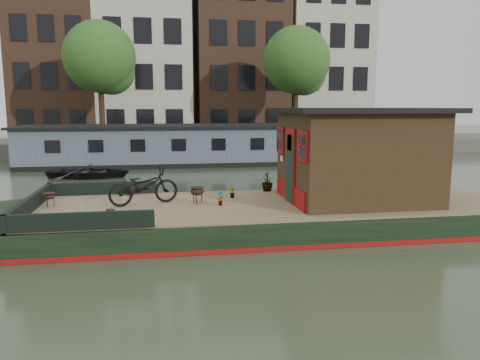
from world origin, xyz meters
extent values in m
plane|color=#2C3824|center=(0.00, 0.00, 0.00)|extent=(120.00, 120.00, 0.00)
cube|color=black|center=(0.00, 0.00, 0.30)|extent=(12.00, 4.00, 0.60)
cylinder|color=black|center=(-6.00, 0.00, 0.30)|extent=(4.00, 4.00, 0.60)
cube|color=maroon|center=(0.00, 0.00, 0.06)|extent=(12.02, 4.02, 0.10)
cube|color=#8D7957|center=(0.00, 0.00, 0.62)|extent=(11.80, 3.80, 0.05)
cube|color=black|center=(-5.92, 0.00, 0.82)|extent=(0.12, 4.00, 0.35)
cube|color=black|center=(-4.50, 1.92, 0.82)|extent=(3.00, 0.12, 0.35)
cube|color=black|center=(-4.50, -1.92, 0.82)|extent=(3.00, 0.12, 0.35)
cube|color=black|center=(2.20, 0.00, 1.80)|extent=(3.50, 3.00, 2.30)
cube|color=black|center=(2.20, 0.00, 3.01)|extent=(4.00, 3.50, 0.12)
cube|color=maroon|center=(0.42, 0.00, 1.60)|extent=(0.06, 0.80, 1.90)
cube|color=black|center=(0.40, 0.00, 1.55)|extent=(0.04, 0.64, 1.70)
cube|color=maroon|center=(0.42, -1.05, 2.20)|extent=(0.06, 0.72, 0.72)
cube|color=maroon|center=(0.42, 1.05, 2.20)|extent=(0.06, 0.72, 0.72)
imported|color=black|center=(-3.30, 0.36, 1.12)|extent=(1.89, 1.16, 0.94)
imported|color=brown|center=(-1.41, -0.07, 0.84)|extent=(0.24, 0.20, 0.39)
imported|color=brown|center=(-0.97, 0.85, 0.80)|extent=(0.15, 0.18, 0.31)
imported|color=brown|center=(0.20, 1.70, 0.94)|extent=(0.40, 0.40, 0.59)
cylinder|color=black|center=(-3.71, 1.70, 0.76)|extent=(0.19, 0.19, 0.22)
cylinder|color=black|center=(-3.97, -1.14, 0.76)|extent=(0.20, 0.20, 0.22)
imported|color=black|center=(-6.03, 9.71, 0.36)|extent=(3.86, 3.01, 0.73)
cube|color=slate|center=(0.00, 14.00, 1.00)|extent=(20.00, 4.00, 2.00)
cube|color=black|center=(0.00, 14.00, 2.05)|extent=(20.40, 4.40, 0.12)
cube|color=black|center=(0.00, 14.00, 0.12)|extent=(20.00, 4.05, 0.24)
cube|color=#47443F|center=(0.00, 20.50, 0.45)|extent=(60.00, 6.00, 0.90)
cube|color=brown|center=(-10.50, 27.50, 7.50)|extent=(6.00, 8.00, 15.00)
cube|color=#B7B2A3|center=(-4.00, 27.50, 8.25)|extent=(7.00, 8.00, 16.50)
cube|color=brown|center=(3.50, 27.50, 7.75)|extent=(7.00, 8.00, 15.50)
cube|color=#B7B2A3|center=(10.50, 27.50, 8.00)|extent=(6.50, 8.00, 16.00)
cylinder|color=#332316|center=(-6.50, 19.00, 2.90)|extent=(0.36, 0.36, 4.00)
sphere|color=#28531B|center=(-6.50, 19.00, 6.10)|extent=(4.40, 4.40, 4.40)
sphere|color=#28531B|center=(-5.90, 19.30, 5.30)|extent=(3.00, 3.00, 3.00)
cylinder|color=#332316|center=(6.00, 19.00, 2.90)|extent=(0.36, 0.36, 4.00)
sphere|color=#28531B|center=(6.00, 19.00, 6.10)|extent=(4.40, 4.40, 4.40)
sphere|color=#28531B|center=(6.60, 19.30, 5.30)|extent=(3.00, 3.00, 3.00)
camera|label=1|loc=(-2.79, -11.50, 3.12)|focal=35.00mm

